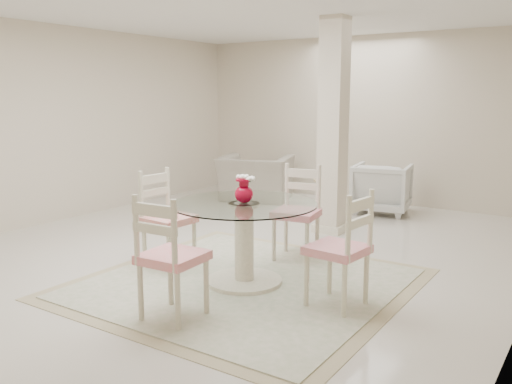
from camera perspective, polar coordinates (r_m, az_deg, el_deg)
The scene contains 13 objects.
ground at distance 6.30m, azimuth -1.46°, elevation -5.97°, with size 7.00×7.00×0.00m, color beige.
room_shell at distance 6.05m, azimuth -1.55°, elevation 11.16°, with size 6.02×7.02×2.71m.
column at distance 6.94m, azimuth 8.12°, elevation 6.77°, with size 0.30×0.30×2.70m, color beige.
area_rug at distance 5.16m, azimuth -1.24°, elevation -9.58°, with size 2.86×2.86×0.02m.
dining_table at distance 5.04m, azimuth -1.26°, elevation -5.42°, with size 1.35×1.35×0.78m.
red_vase at distance 4.93m, azimuth -1.26°, elevation 0.25°, with size 0.20×0.17×0.26m.
dining_chair_east at distance 4.49m, azimuth 9.36°, elevation -5.12°, with size 0.48×0.48×1.10m.
dining_chair_north at distance 5.84m, azimuth 4.50°, elevation -1.36°, with size 0.52×0.52×1.11m.
dining_chair_west at distance 5.64m, azimuth -9.68°, elevation -1.96°, with size 0.47×0.47×1.10m.
dining_chair_south at distance 4.23m, azimuth -9.38°, elevation -5.93°, with size 0.47×0.47×1.12m.
recliner_taupe at distance 9.07m, azimuth -0.04°, elevation 1.45°, with size 1.15×1.00×0.75m, color gray.
armchair_white at distance 8.32m, azimuth 13.10°, elevation 0.39°, with size 0.80×0.82×0.75m, color silver.
side_table at distance 8.17m, azimuth 7.77°, elevation -0.59°, with size 0.49×0.49×0.51m.
Camera 1 is at (3.46, -4.96, 1.76)m, focal length 38.00 mm.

